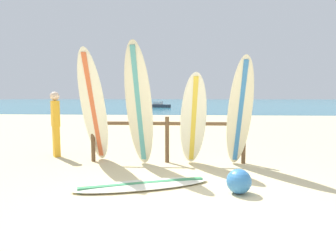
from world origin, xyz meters
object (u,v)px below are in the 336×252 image
Objects in this scene: surfboard_leaning_center_left at (193,120)px; surfboard_rack at (167,132)px; surfboard_leaning_far_left at (94,108)px; beachgoer_standing at (56,121)px; beach_ball at (239,181)px; surfboard_leaning_center at (240,113)px; small_boat_offshore at (158,105)px; surfboard_leaning_left at (139,105)px; surfboard_lying_on_sand at (143,185)px.

surfboard_rack is at bearing 154.76° from surfboard_leaning_center_left.
surfboard_leaning_far_left reaches higher than beachgoer_standing.
beach_ball is (0.66, -1.75, -0.78)m from surfboard_leaning_center_left.
small_boat_offshore is (-4.59, 29.35, -0.87)m from surfboard_leaning_center.
surfboard_rack is 2.19× the size of beachgoer_standing.
surfboard_leaning_far_left reaches higher than small_boat_offshore.
surfboard_rack is 0.69m from surfboard_leaning_center_left.
surfboard_leaning_left is 1.63× the size of beachgoer_standing.
surfboard_leaning_far_left reaches higher than surfboard_leaning_center_left.
surfboard_rack is 1.34× the size of surfboard_leaning_left.
small_boat_offshore is 8.44× the size of beach_ball.
surfboard_leaning_left reaches higher than surfboard_leaning_far_left.
surfboard_leaning_far_left is 1.06× the size of surfboard_lying_on_sand.
surfboard_leaning_center is at bearing 2.27° from surfboard_leaning_left.
surfboard_leaning_left is at bearing 101.57° from surfboard_lying_on_sand.
surfboard_leaning_center is 1.44× the size of beachgoer_standing.
small_boat_offshore is (-3.09, 29.01, -0.42)m from surfboard_rack.
surfboard_leaning_center is (2.05, 0.08, -0.15)m from surfboard_leaning_left.
beachgoer_standing is at bearing 170.72° from surfboard_rack.
surfboard_leaning_center_left is 0.85× the size of surfboard_lying_on_sand.
surfboard_leaning_center is 0.99× the size of surfboard_lying_on_sand.
surfboard_leaning_left is 2.62m from beach_ball.
beachgoer_standing is 4.14× the size of beach_ball.
surfboard_leaning_far_left is 6.41× the size of beach_ball.
surfboard_lying_on_sand is 3.41m from beachgoer_standing.
surfboard_leaning_center_left reaches higher than surfboard_rack.
surfboard_leaning_far_left is at bearing 147.82° from beach_ball.
beach_ball is at bearing -32.18° from surfboard_leaning_far_left.
small_boat_offshore reaches higher than surfboard_lying_on_sand.
surfboard_rack is at bearing 81.42° from surfboard_lying_on_sand.
beachgoer_standing is 0.49× the size of small_boat_offshore.
surfboard_leaning_center is 2.54m from surfboard_lying_on_sand.
surfboard_rack is 1.42× the size of surfboard_leaning_far_left.
surfboard_lying_on_sand is at bearing -98.58° from surfboard_rack.
surfboard_lying_on_sand is (-0.84, -1.52, -0.94)m from surfboard_leaning_center_left.
beachgoer_standing is (-2.44, 2.23, 0.83)m from surfboard_lying_on_sand.
surfboard_lying_on_sand is 0.72× the size of small_boat_offshore.
surfboard_leaning_center_left is (0.57, -0.27, 0.30)m from surfboard_rack.
surfboard_leaning_far_left is at bearing 171.47° from surfboard_leaning_left.
beach_ball is at bearing -69.44° from surfboard_leaning_center_left.
surfboard_leaning_center_left reaches higher than small_boat_offshore.
beach_ball is at bearing -99.57° from surfboard_leaning_center.
surfboard_leaning_left is (0.99, -0.15, 0.07)m from surfboard_leaning_far_left.
surfboard_leaning_left reaches higher than surfboard_rack.
surfboard_lying_on_sand is at bearing -42.48° from beachgoer_standing.
surfboard_leaning_left is 1.12× the size of surfboard_lying_on_sand.
surfboard_leaning_center reaches higher than beachgoer_standing.
small_boat_offshore is (-2.82, 30.80, 0.22)m from surfboard_lying_on_sand.
surfboard_leaning_center is 4.29m from beachgoer_standing.
surfboard_leaning_center_left is at bearing 110.56° from beach_ball.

